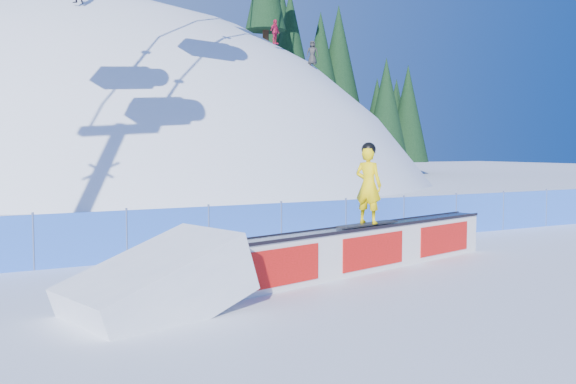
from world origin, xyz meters
TOP-DOWN VIEW (x-y plane):
  - ground at (0.00, 0.00)m, footprint 160.00×160.00m
  - treeline at (24.89, 41.40)m, footprint 26.03×12.89m
  - safety_fence at (0.00, 4.50)m, footprint 22.05×0.05m
  - rail_box at (-2.82, 1.07)m, footprint 8.03×2.59m
  - snow_ramp at (-7.75, -0.21)m, footprint 3.18×2.42m
  - snowboarder at (-2.71, 1.10)m, footprint 1.71×0.72m
  - distant_skiers at (3.34, 29.78)m, footprint 16.64×4.49m

SIDE VIEW (x-z plane):
  - ground at x=0.00m, z-range 0.00..0.00m
  - snow_ramp at x=-7.75m, z-range -0.88..0.88m
  - rail_box at x=-2.82m, z-range -0.01..0.97m
  - safety_fence at x=0.00m, z-range -0.05..1.25m
  - snowboarder at x=-2.71m, z-range 0.96..2.72m
  - treeline at x=24.89m, z-range -1.01..18.64m
  - distant_skiers at x=3.34m, z-range 8.54..14.26m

